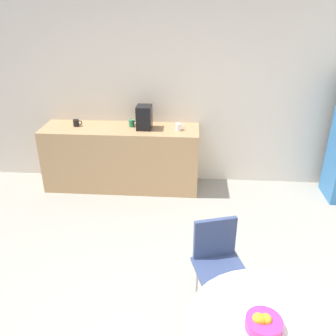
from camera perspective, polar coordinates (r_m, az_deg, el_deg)
The scene contains 8 objects.
wall_back at distance 5.09m, azimuth -0.12°, elevation 11.85°, with size 6.00×0.10×2.60m, color silver.
counter_block at distance 5.12m, azimuth -7.45°, elevation 1.65°, with size 2.18×0.60×0.90m, color tan.
chair_navy at distance 3.16m, azimuth 7.99°, elevation -13.75°, with size 0.52×0.52×0.83m.
fruit_bowl at distance 2.37m, azimuth 15.11°, elevation -22.97°, with size 0.22×0.22×0.11m.
mug_white at distance 4.98m, azimuth -5.85°, elevation 7.20°, with size 0.13×0.08×0.09m.
mug_green at distance 5.14m, azimuth -14.55°, elevation 7.06°, with size 0.13×0.08×0.09m.
mug_red at distance 4.82m, azimuth 1.74°, elevation 6.66°, with size 0.13×0.08×0.09m.
coffee_maker at distance 4.85m, azimuth -3.84°, elevation 8.14°, with size 0.20×0.24×0.32m, color black.
Camera 1 is at (0.37, -1.93, 2.52)m, focal length 37.84 mm.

